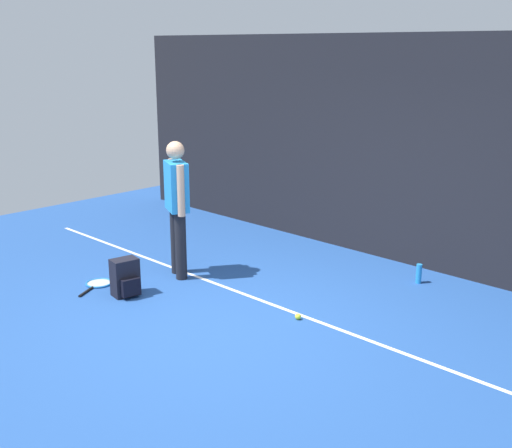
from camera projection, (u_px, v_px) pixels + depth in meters
The scene contains 8 objects.
ground_plane at pixel (229, 323), 6.75m from camera, with size 12.00×12.00×0.00m, color #234C93.
back_fence at pixel (395, 150), 8.42m from camera, with size 10.00×0.10×2.96m, color black.
court_line at pixel (274, 305), 7.22m from camera, with size 9.00×0.05×0.00m, color white.
tennis_player at pixel (177, 201), 7.89m from camera, with size 0.49×0.37×1.70m.
tennis_racket at pixel (98, 284), 7.83m from camera, with size 0.45×0.62×0.03m.
backpack at pixel (126, 278), 7.45m from camera, with size 0.32×0.33×0.44m.
tennis_ball_near_player at pixel (298, 317), 6.84m from camera, with size 0.07×0.07×0.07m, color #CCE033.
water_bottle at pixel (419, 274), 7.86m from camera, with size 0.07×0.07×0.24m, color #268CD8.
Camera 1 is at (4.55, -4.26, 2.81)m, focal length 45.35 mm.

